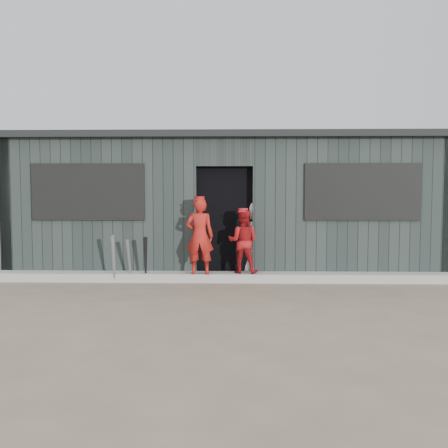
{
  "coord_description": "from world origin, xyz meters",
  "views": [
    {
      "loc": [
        0.22,
        -6.74,
        1.6
      ],
      "look_at": [
        0.0,
        1.8,
        1.0
      ],
      "focal_mm": 40.0,
      "sensor_mm": 36.0,
      "label": 1
    }
  ],
  "objects_px": {
    "player_red_left": "(200,236)",
    "player_red_right": "(243,241)",
    "bat_right": "(146,259)",
    "dugout": "(226,204)",
    "bat_left": "(129,260)",
    "bat_mid": "(114,259)",
    "player_grey_back": "(254,239)"
  },
  "relations": [
    {
      "from": "player_red_left",
      "to": "player_red_right",
      "type": "xyz_separation_m",
      "value": [
        0.74,
        0.14,
        -0.1
      ]
    },
    {
      "from": "player_red_left",
      "to": "player_grey_back",
      "type": "relative_size",
      "value": 0.93
    },
    {
      "from": "bat_right",
      "to": "player_red_left",
      "type": "relative_size",
      "value": 0.61
    },
    {
      "from": "bat_mid",
      "to": "bat_left",
      "type": "bearing_deg",
      "value": 36.96
    },
    {
      "from": "player_red_left",
      "to": "player_grey_back",
      "type": "distance_m",
      "value": 1.12
    },
    {
      "from": "bat_right",
      "to": "player_grey_back",
      "type": "height_order",
      "value": "player_grey_back"
    },
    {
      "from": "bat_left",
      "to": "bat_right",
      "type": "distance_m",
      "value": 0.3
    },
    {
      "from": "bat_mid",
      "to": "player_red_left",
      "type": "distance_m",
      "value": 1.5
    },
    {
      "from": "player_red_left",
      "to": "dugout",
      "type": "relative_size",
      "value": 0.16
    },
    {
      "from": "bat_mid",
      "to": "player_grey_back",
      "type": "bearing_deg",
      "value": 16.79
    },
    {
      "from": "player_red_right",
      "to": "bat_right",
      "type": "bearing_deg",
      "value": 14.05
    },
    {
      "from": "player_red_left",
      "to": "player_red_right",
      "type": "height_order",
      "value": "player_red_left"
    },
    {
      "from": "bat_right",
      "to": "dugout",
      "type": "relative_size",
      "value": 0.1
    },
    {
      "from": "player_red_left",
      "to": "player_grey_back",
      "type": "bearing_deg",
      "value": -147.31
    },
    {
      "from": "bat_right",
      "to": "player_grey_back",
      "type": "bearing_deg",
      "value": 17.71
    },
    {
      "from": "bat_left",
      "to": "player_red_left",
      "type": "height_order",
      "value": "player_red_left"
    },
    {
      "from": "bat_mid",
      "to": "player_red_right",
      "type": "xyz_separation_m",
      "value": [
        2.19,
        0.26,
        0.28
      ]
    },
    {
      "from": "bat_left",
      "to": "player_red_right",
      "type": "xyz_separation_m",
      "value": [
        1.96,
        0.09,
        0.32
      ]
    },
    {
      "from": "player_red_left",
      "to": "dugout",
      "type": "height_order",
      "value": "dugout"
    },
    {
      "from": "bat_mid",
      "to": "bat_right",
      "type": "height_order",
      "value": "bat_mid"
    },
    {
      "from": "bat_right",
      "to": "dugout",
      "type": "height_order",
      "value": "dugout"
    },
    {
      "from": "bat_left",
      "to": "bat_right",
      "type": "relative_size",
      "value": 0.95
    },
    {
      "from": "bat_left",
      "to": "player_red_right",
      "type": "distance_m",
      "value": 1.99
    },
    {
      "from": "bat_mid",
      "to": "player_grey_back",
      "type": "distance_m",
      "value": 2.51
    },
    {
      "from": "bat_left",
      "to": "bat_mid",
      "type": "distance_m",
      "value": 0.29
    },
    {
      "from": "dugout",
      "to": "bat_right",
      "type": "bearing_deg",
      "value": -126.44
    },
    {
      "from": "player_grey_back",
      "to": "dugout",
      "type": "bearing_deg",
      "value": -52.09
    },
    {
      "from": "bat_right",
      "to": "player_red_right",
      "type": "bearing_deg",
      "value": 4.66
    },
    {
      "from": "player_red_right",
      "to": "dugout",
      "type": "bearing_deg",
      "value": -69.58
    },
    {
      "from": "player_grey_back",
      "to": "bat_right",
      "type": "bearing_deg",
      "value": 32.13
    },
    {
      "from": "dugout",
      "to": "player_red_right",
      "type": "bearing_deg",
      "value": -78.96
    },
    {
      "from": "bat_left",
      "to": "dugout",
      "type": "height_order",
      "value": "dugout"
    }
  ]
}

